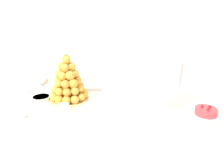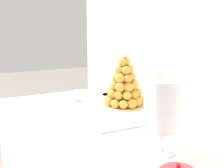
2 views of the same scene
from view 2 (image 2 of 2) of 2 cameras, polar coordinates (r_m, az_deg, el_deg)
name	(u,v)px [view 2 (image 2 of 2)]	position (r m, az deg, el deg)	size (l,w,h in m)	color
buffet_table	(124,151)	(1.26, 2.55, -13.58)	(1.42, 0.94, 0.76)	brown
serving_tray	(114,108)	(1.45, 0.42, -4.89)	(0.56, 0.41, 0.02)	white
croquembouche	(124,85)	(1.45, 2.55, -0.20)	(0.22, 0.22, 0.30)	tan
dessert_cup_left	(77,96)	(1.58, -7.15, -2.46)	(0.05, 0.05, 0.06)	silver
dessert_cup_mid_left	(95,106)	(1.41, -3.60, -4.47)	(0.06, 0.06, 0.05)	silver
dessert_cup_centre	(111,118)	(1.22, -0.13, -7.01)	(0.06, 0.06, 0.06)	silver
creme_brulee_ramekin	(110,96)	(1.61, -0.41, -2.53)	(0.10, 0.10, 0.03)	white
macaron_goblet	(162,106)	(0.94, 10.34, -4.42)	(0.13, 0.12, 0.27)	white
wine_glass	(119,81)	(1.61, 1.40, 0.66)	(0.07, 0.07, 0.15)	silver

